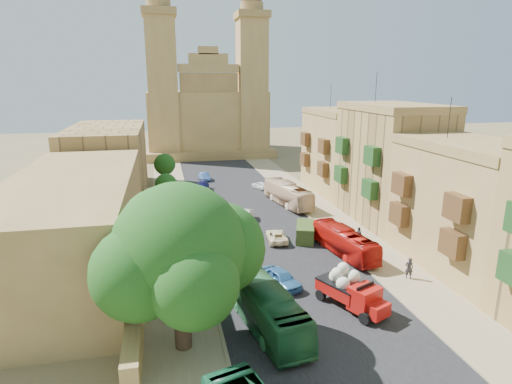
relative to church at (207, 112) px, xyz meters
name	(u,v)px	position (x,y,z in m)	size (l,w,h in m)	color
ground	(350,365)	(0.00, -78.61, -9.52)	(260.00, 260.00, 0.00)	brown
road_surface	(249,215)	(0.00, -48.61, -9.51)	(14.00, 140.00, 0.01)	black
sidewalk_east	(321,210)	(9.50, -48.61, -9.51)	(5.00, 140.00, 0.01)	#8E7D5D
sidewalk_west	(172,220)	(-9.50, -48.61, -9.51)	(5.00, 140.00, 0.01)	#8E7D5D
kerb_east	(302,211)	(7.00, -48.61, -9.46)	(0.25, 140.00, 0.12)	#8E7D5D
kerb_west	(193,218)	(-7.00, -48.61, -9.46)	(0.25, 140.00, 0.12)	#8E7D5D
townhouse_b	(470,206)	(15.95, -67.61, -3.86)	(9.00, 14.00, 14.90)	olive
townhouse_c	(390,163)	(15.95, -53.61, -2.61)	(9.00, 14.00, 17.40)	#A28049
townhouse_d	(342,151)	(15.95, -39.61, -3.36)	(9.00, 14.00, 15.90)	olive
west_wall	(143,245)	(-12.50, -58.61, -8.62)	(1.00, 40.00, 1.80)	olive
west_building_low	(75,223)	(-18.00, -60.61, -5.32)	(10.00, 28.00, 8.40)	olive
west_building_mid	(108,162)	(-18.00, -34.61, -4.52)	(10.00, 22.00, 10.00)	#A28049
church	(207,112)	(0.00, 0.00, 0.00)	(28.00, 22.50, 36.30)	olive
ficus_tree	(181,254)	(-9.41, -74.61, -3.23)	(10.63, 9.78, 10.63)	#3B2A1D
street_tree_a	(170,251)	(-10.00, -66.61, -6.22)	(3.20, 3.20, 4.92)	#3B2A1D
street_tree_b	(168,211)	(-10.00, -54.61, -6.55)	(2.89, 2.89, 4.45)	#3B2A1D
street_tree_c	(166,185)	(-10.00, -42.61, -6.49)	(2.95, 2.95, 4.53)	#3B2A1D
street_tree_d	(165,164)	(-10.00, -30.61, -6.03)	(3.39, 3.39, 5.21)	#3B2A1D
red_truck	(351,290)	(2.82, -72.39, -8.07)	(4.18, 5.93, 3.29)	#AD110D
olive_pickup	(305,232)	(4.06, -58.27, -8.68)	(3.04, 4.49, 1.71)	#364C1C
bus_green_north	(263,303)	(-4.00, -73.06, -8.00)	(2.55, 10.89, 3.03)	#236134
bus_red_east	(344,242)	(6.50, -62.81, -8.25)	(2.12, 9.07, 2.53)	#B0110C
bus_cream_east	(288,194)	(6.04, -45.17, -8.04)	(2.48, 10.61, 2.96)	beige
car_blue_a	(281,278)	(-1.27, -67.98, -8.80)	(1.69, 4.20, 1.43)	teal
car_white_a	(244,216)	(-1.06, -50.90, -8.86)	(1.39, 3.99, 1.31)	silver
car_cream	(277,236)	(1.00, -58.11, -8.94)	(1.91, 4.15, 1.15)	#FFECBC
car_dkblue	(203,187)	(-4.51, -35.29, -8.83)	(1.91, 4.70, 1.36)	#101142
car_white_b	(260,185)	(4.35, -35.77, -8.94)	(1.36, 3.38, 1.15)	white
car_blue_b	(205,176)	(-3.48, -27.82, -8.89)	(1.32, 3.79, 1.25)	#3E66B9
pedestrian_a	(409,268)	(9.70, -68.92, -8.57)	(0.69, 0.45, 1.88)	#2A272C
pedestrian_c	(359,235)	(9.11, -60.53, -8.63)	(1.04, 0.43, 1.77)	#3A3A3F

